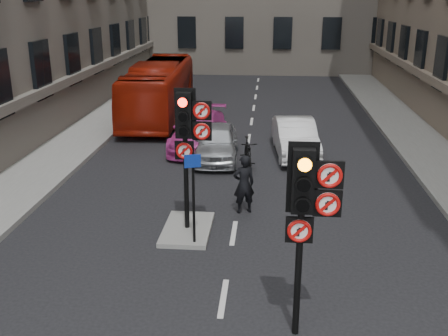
% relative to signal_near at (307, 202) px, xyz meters
% --- Properties ---
extents(pavement_left, '(3.00, 50.00, 0.16)m').
position_rel_signal_near_xyz_m(pavement_left, '(-8.69, 11.01, -2.50)').
color(pavement_left, gray).
rests_on(pavement_left, ground).
extents(pavement_right, '(3.00, 50.00, 0.16)m').
position_rel_signal_near_xyz_m(pavement_right, '(5.71, 11.01, -2.50)').
color(pavement_right, gray).
rests_on(pavement_right, ground).
extents(centre_island, '(1.20, 2.00, 0.12)m').
position_rel_signal_near_xyz_m(centre_island, '(-2.69, 4.01, -2.52)').
color(centre_island, gray).
rests_on(centre_island, ground).
extents(signal_near, '(0.91, 0.40, 3.58)m').
position_rel_signal_near_xyz_m(signal_near, '(0.00, 0.00, 0.00)').
color(signal_near, black).
rests_on(signal_near, ground).
extents(signal_far, '(0.91, 0.40, 3.58)m').
position_rel_signal_near_xyz_m(signal_far, '(-2.60, 4.00, 0.12)').
color(signal_far, black).
rests_on(signal_far, centre_island).
extents(car_silver, '(1.70, 3.86, 1.29)m').
position_rel_signal_near_xyz_m(car_silver, '(-2.54, 10.15, -1.94)').
color(car_silver, '#AAAEB2').
rests_on(car_silver, ground).
extents(car_white, '(1.77, 4.15, 1.33)m').
position_rel_signal_near_xyz_m(car_white, '(0.33, 10.92, -1.92)').
color(car_white, silver).
rests_on(car_white, ground).
extents(car_pink, '(2.05, 4.66, 1.33)m').
position_rel_signal_near_xyz_m(car_pink, '(-3.38, 11.58, -1.92)').
color(car_pink, '#C93B98').
rests_on(car_pink, ground).
extents(bus_red, '(2.62, 9.67, 2.67)m').
position_rel_signal_near_xyz_m(bus_red, '(-5.99, 16.62, -1.25)').
color(bus_red, '#981B0B').
rests_on(bus_red, ground).
extents(motorcycle, '(0.81, 1.92, 1.12)m').
position_rel_signal_near_xyz_m(motorcycle, '(-1.36, 9.00, -2.02)').
color(motorcycle, black).
rests_on(motorcycle, ground).
extents(motorcyclist, '(0.71, 0.59, 1.67)m').
position_rel_signal_near_xyz_m(motorcyclist, '(-1.31, 5.36, -1.75)').
color(motorcyclist, black).
rests_on(motorcyclist, ground).
extents(info_sign, '(0.38, 0.16, 2.23)m').
position_rel_signal_near_xyz_m(info_sign, '(-2.39, 3.19, -1.02)').
color(info_sign, black).
rests_on(info_sign, centre_island).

